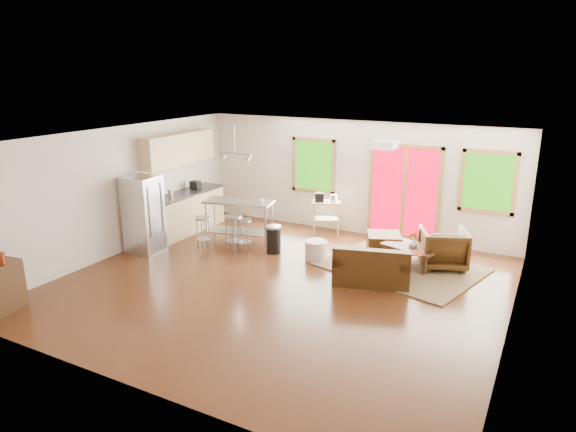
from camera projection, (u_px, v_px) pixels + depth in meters
The scene contains 28 objects.
floor at pixel (280, 285), 9.13m from camera, with size 7.50×7.00×0.02m, color #32180A.
ceiling at pixel (279, 138), 8.41m from camera, with size 7.50×7.00×0.02m, color silver.
back_wall at pixel (354, 178), 11.75m from camera, with size 7.50×0.02×2.60m, color beige.
left_wall at pixel (119, 191), 10.47m from camera, with size 0.02×7.00×2.60m, color beige.
right_wall at pixel (518, 250), 7.08m from camera, with size 0.02×7.00×2.60m, color beige.
front_wall at pixel (130, 290), 5.79m from camera, with size 7.50×0.02×2.60m, color beige.
window_left at pixel (313, 166), 12.10m from camera, with size 1.10×0.05×1.30m.
french_doors at pixel (404, 192), 11.22m from camera, with size 1.60×0.05×2.10m.
window_right at pixel (488, 182), 10.34m from camera, with size 1.10×0.05×1.30m.
rug at pixel (401, 267), 9.92m from camera, with size 2.79×2.15×0.03m, color #425839.
loveseat at pixel (372, 268), 9.15m from camera, with size 1.49×1.08×0.71m.
coffee_table at pixel (411, 249), 9.90m from camera, with size 1.19×0.91×0.42m.
armchair at pixel (443, 246), 9.82m from camera, with size 0.83×0.78×0.86m, color black.
ottoman at pixel (384, 244), 10.56m from camera, with size 0.67×0.67×0.44m, color black.
pouf at pixel (316, 250), 10.31m from camera, with size 0.44×0.44×0.39m, color beige.
vase at pixel (413, 242), 9.80m from camera, with size 0.24×0.25×0.31m.
book at pixel (413, 245), 9.52m from camera, with size 0.24×0.03×0.32m, color maroon.
cabinets at pixel (184, 193), 11.89m from camera, with size 0.64×2.24×2.30m.
refrigerator at pixel (144, 214), 10.61m from camera, with size 0.68×0.65×1.60m.
island at pixel (239, 214), 11.20m from camera, with size 1.58×0.91×0.94m.
cup at pixel (261, 200), 10.93m from camera, with size 0.11×0.09×0.11m, color silver.
bar_stool_a at pixel (203, 225), 10.84m from camera, with size 0.42×0.42×0.69m.
bar_stool_b at pixel (234, 225), 10.63m from camera, with size 0.47×0.47×0.79m.
bar_stool_c at pixel (244, 228), 10.62m from camera, with size 0.43×0.43×0.71m.
trash_can at pixel (274, 239), 10.66m from camera, with size 0.33×0.33×0.58m.
kitchen_cart at pixel (326, 206), 11.76m from camera, with size 0.75×0.64×0.98m.
ceiling_flush at pixel (385, 145), 8.22m from camera, with size 0.35×0.35×0.12m, color white.
pendant_light at pixel (235, 158), 10.73m from camera, with size 0.80×0.18×0.79m.
Camera 1 is at (4.08, -7.38, 3.71)m, focal length 32.00 mm.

